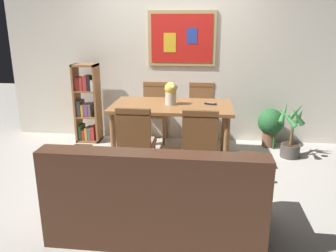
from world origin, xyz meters
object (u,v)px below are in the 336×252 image
object	(u,v)px
dining_chair_near_left	(136,138)
dining_chair_near_right	(200,141)
potted_ivy	(271,125)
leather_couch	(157,199)
dining_chair_far_right	(201,108)
bookshelf	(87,105)
tv_remote	(210,104)
potted_palm	(291,136)
dining_table	(172,112)
flower_vase	(171,92)
dining_chair_far_left	(155,107)

from	to	relation	value
dining_chair_near_left	dining_chair_near_right	size ratio (longest dim) A/B	1.00
potted_ivy	leather_couch	bearing A→B (deg)	-120.08
dining_chair_near_left	dining_chair_far_right	size ratio (longest dim) A/B	1.00
dining_chair_far_right	bookshelf	world-z (taller)	bookshelf
leather_couch	potted_ivy	bearing A→B (deg)	59.92
dining_chair_far_right	tv_remote	distance (m)	0.76
dining_chair_far_right	potted_palm	world-z (taller)	dining_chair_far_right
dining_table	flower_vase	distance (m)	0.26
dining_table	dining_chair_near_right	size ratio (longest dim) A/B	1.73
dining_chair_far_right	tv_remote	size ratio (longest dim) A/B	5.61
leather_couch	flower_vase	world-z (taller)	flower_vase
dining_table	dining_chair_far_left	bearing A→B (deg)	114.74
dining_chair_far_right	dining_chair_far_left	bearing A→B (deg)	-177.79
dining_chair_near_right	tv_remote	size ratio (longest dim) A/B	5.61
dining_chair_far_left	dining_chair_far_right	xyz separation A→B (m)	(0.72, 0.03, 0.00)
leather_couch	dining_chair_near_left	bearing A→B (deg)	112.10
potted_ivy	flower_vase	distance (m)	1.67
dining_chair_near_right	flower_vase	bearing A→B (deg)	117.26
dining_chair_far_left	potted_palm	size ratio (longest dim) A/B	1.17
dining_chair_far_left	dining_chair_near_right	bearing A→B (deg)	-64.21
dining_chair_far_left	dining_chair_near_left	xyz separation A→B (m)	(0.02, -1.52, 0.00)
leather_couch	bookshelf	bearing A→B (deg)	121.84
dining_chair_far_right	potted_palm	distance (m)	1.37
dining_table	dining_chair_near_left	bearing A→B (deg)	-113.08
dining_chair_far_right	bookshelf	size ratio (longest dim) A/B	0.76
potted_ivy	tv_remote	size ratio (longest dim) A/B	3.54
dining_table	dining_chair_near_right	distance (m)	0.89
bookshelf	potted_ivy	distance (m)	2.80
dining_chair_far_left	dining_chair_near_right	xyz separation A→B (m)	(0.74, -1.54, 0.00)
dining_chair_far_right	flower_vase	world-z (taller)	flower_vase
flower_vase	dining_chair_near_left	bearing A→B (deg)	-111.83
dining_chair_far_left	dining_chair_near_right	world-z (taller)	same
dining_chair_near_right	potted_palm	distance (m)	1.61
potted_ivy	tv_remote	distance (m)	1.16
dining_chair_near_right	leather_couch	world-z (taller)	dining_chair_near_right
dining_chair_near_left	tv_remote	distance (m)	1.20
potted_palm	flower_vase	size ratio (longest dim) A/B	2.63
dining_chair_far_left	bookshelf	xyz separation A→B (m)	(-1.03, -0.16, 0.03)
leather_couch	flower_vase	size ratio (longest dim) A/B	6.07
dining_chair_far_right	leather_couch	size ratio (longest dim) A/B	0.51
dining_chair_far_right	tv_remote	xyz separation A→B (m)	(0.13, -0.72, 0.23)
bookshelf	potted_ivy	xyz separation A→B (m)	(2.78, 0.06, -0.23)
dining_chair_near_right	bookshelf	world-z (taller)	bookshelf
dining_chair_far_left	leather_couch	bearing A→B (deg)	-80.84
leather_couch	tv_remote	bearing A→B (deg)	75.49
dining_chair_near_left	potted_ivy	bearing A→B (deg)	39.32
dining_chair_near_left	bookshelf	bearing A→B (deg)	127.50
dining_table	leather_couch	distance (m)	1.73
dining_table	bookshelf	distance (m)	1.50
flower_vase	potted_ivy	bearing A→B (deg)	24.20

